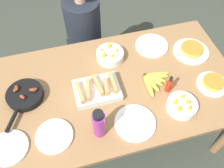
{
  "coord_description": "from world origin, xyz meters",
  "views": [
    {
      "loc": [
        -0.25,
        -0.9,
        2.07
      ],
      "look_at": [
        0.0,
        0.0,
        0.75
      ],
      "focal_mm": 38.0,
      "sensor_mm": 36.0,
      "label": 1
    }
  ],
  "objects_px": {
    "melon_tray": "(97,90)",
    "frittata_plate_center": "(213,83)",
    "empty_plate_mid_edge": "(54,136)",
    "person_figure": "(85,41)",
    "fruit_bowl_citrus": "(110,55)",
    "empty_plate_far_right": "(152,46)",
    "banana_bunch": "(153,80)",
    "water_bottle": "(99,124)",
    "skillet": "(25,96)",
    "hot_sauce_bottle": "(169,85)",
    "empty_plate_far_left": "(135,123)",
    "frittata_plate_side": "(191,50)",
    "fruit_bowl_mango": "(182,105)",
    "empty_plate_near_front": "(9,148)"
  },
  "relations": [
    {
      "from": "person_figure",
      "to": "fruit_bowl_citrus",
      "type": "bearing_deg",
      "value": -76.31
    },
    {
      "from": "person_figure",
      "to": "skillet",
      "type": "bearing_deg",
      "value": -127.61
    },
    {
      "from": "fruit_bowl_citrus",
      "to": "frittata_plate_center",
      "type": "bearing_deg",
      "value": -34.46
    },
    {
      "from": "empty_plate_far_left",
      "to": "person_figure",
      "type": "relative_size",
      "value": 0.22
    },
    {
      "from": "empty_plate_far_right",
      "to": "skillet",
      "type": "bearing_deg",
      "value": -166.98
    },
    {
      "from": "banana_bunch",
      "to": "water_bottle",
      "type": "bearing_deg",
      "value": -148.64
    },
    {
      "from": "banana_bunch",
      "to": "skillet",
      "type": "relative_size",
      "value": 0.55
    },
    {
      "from": "banana_bunch",
      "to": "empty_plate_far_right",
      "type": "xyz_separation_m",
      "value": [
        0.11,
        0.32,
        -0.01
      ]
    },
    {
      "from": "fruit_bowl_mango",
      "to": "person_figure",
      "type": "bearing_deg",
      "value": 113.87
    },
    {
      "from": "person_figure",
      "to": "empty_plate_far_left",
      "type": "bearing_deg",
      "value": -83.09
    },
    {
      "from": "fruit_bowl_mango",
      "to": "person_figure",
      "type": "relative_size",
      "value": 0.17
    },
    {
      "from": "frittata_plate_center",
      "to": "empty_plate_far_right",
      "type": "bearing_deg",
      "value": 120.65
    },
    {
      "from": "frittata_plate_center",
      "to": "frittata_plate_side",
      "type": "distance_m",
      "value": 0.32
    },
    {
      "from": "melon_tray",
      "to": "skillet",
      "type": "relative_size",
      "value": 0.81
    },
    {
      "from": "banana_bunch",
      "to": "melon_tray",
      "type": "relative_size",
      "value": 0.67
    },
    {
      "from": "melon_tray",
      "to": "frittata_plate_center",
      "type": "relative_size",
      "value": 1.42
    },
    {
      "from": "skillet",
      "to": "empty_plate_far_right",
      "type": "distance_m",
      "value": 1.01
    },
    {
      "from": "empty_plate_far_right",
      "to": "fruit_bowl_citrus",
      "type": "bearing_deg",
      "value": -174.65
    },
    {
      "from": "banana_bunch",
      "to": "hot_sauce_bottle",
      "type": "relative_size",
      "value": 1.44
    },
    {
      "from": "water_bottle",
      "to": "empty_plate_far_left",
      "type": "bearing_deg",
      "value": -1.18
    },
    {
      "from": "empty_plate_near_front",
      "to": "fruit_bowl_mango",
      "type": "bearing_deg",
      "value": -0.7
    },
    {
      "from": "fruit_bowl_mango",
      "to": "hot_sauce_bottle",
      "type": "relative_size",
      "value": 1.38
    },
    {
      "from": "skillet",
      "to": "empty_plate_near_front",
      "type": "bearing_deg",
      "value": 7.18
    },
    {
      "from": "frittata_plate_center",
      "to": "fruit_bowl_mango",
      "type": "xyz_separation_m",
      "value": [
        -0.29,
        -0.11,
        0.01
      ]
    },
    {
      "from": "banana_bunch",
      "to": "fruit_bowl_citrus",
      "type": "bearing_deg",
      "value": 129.14
    },
    {
      "from": "skillet",
      "to": "empty_plate_far_right",
      "type": "height_order",
      "value": "skillet"
    },
    {
      "from": "frittata_plate_side",
      "to": "person_figure",
      "type": "relative_size",
      "value": 0.23
    },
    {
      "from": "fruit_bowl_citrus",
      "to": "banana_bunch",
      "type": "bearing_deg",
      "value": -50.86
    },
    {
      "from": "frittata_plate_center",
      "to": "fruit_bowl_citrus",
      "type": "relative_size",
      "value": 1.06
    },
    {
      "from": "frittata_plate_center",
      "to": "person_figure",
      "type": "relative_size",
      "value": 0.18
    },
    {
      "from": "fruit_bowl_mango",
      "to": "hot_sauce_bottle",
      "type": "bearing_deg",
      "value": 100.37
    },
    {
      "from": "melon_tray",
      "to": "empty_plate_near_front",
      "type": "relative_size",
      "value": 1.36
    },
    {
      "from": "frittata_plate_center",
      "to": "empty_plate_mid_edge",
      "type": "bearing_deg",
      "value": -175.08
    },
    {
      "from": "frittata_plate_center",
      "to": "fruit_bowl_citrus",
      "type": "bearing_deg",
      "value": 145.54
    },
    {
      "from": "fruit_bowl_citrus",
      "to": "water_bottle",
      "type": "distance_m",
      "value": 0.61
    },
    {
      "from": "frittata_plate_center",
      "to": "skillet",
      "type": "bearing_deg",
      "value": 169.56
    },
    {
      "from": "water_bottle",
      "to": "melon_tray",
      "type": "bearing_deg",
      "value": 79.96
    },
    {
      "from": "empty_plate_mid_edge",
      "to": "empty_plate_near_front",
      "type": "bearing_deg",
      "value": -179.1
    },
    {
      "from": "banana_bunch",
      "to": "empty_plate_mid_edge",
      "type": "height_order",
      "value": "banana_bunch"
    },
    {
      "from": "melon_tray",
      "to": "empty_plate_mid_edge",
      "type": "xyz_separation_m",
      "value": [
        -0.32,
        -0.24,
        -0.03
      ]
    },
    {
      "from": "banana_bunch",
      "to": "fruit_bowl_citrus",
      "type": "height_order",
      "value": "fruit_bowl_citrus"
    },
    {
      "from": "banana_bunch",
      "to": "person_figure",
      "type": "distance_m",
      "value": 0.88
    },
    {
      "from": "frittata_plate_side",
      "to": "empty_plate_mid_edge",
      "type": "relative_size",
      "value": 1.18
    },
    {
      "from": "water_bottle",
      "to": "hot_sauce_bottle",
      "type": "bearing_deg",
      "value": 18.82
    },
    {
      "from": "water_bottle",
      "to": "empty_plate_far_right",
      "type": "bearing_deg",
      "value": 46.54
    },
    {
      "from": "skillet",
      "to": "frittata_plate_center",
      "type": "xyz_separation_m",
      "value": [
        1.26,
        -0.23,
        -0.01
      ]
    },
    {
      "from": "water_bottle",
      "to": "person_figure",
      "type": "relative_size",
      "value": 0.2
    },
    {
      "from": "banana_bunch",
      "to": "hot_sauce_bottle",
      "type": "bearing_deg",
      "value": -53.81
    },
    {
      "from": "banana_bunch",
      "to": "skillet",
      "type": "height_order",
      "value": "skillet"
    },
    {
      "from": "water_bottle",
      "to": "empty_plate_mid_edge",
      "type": "bearing_deg",
      "value": 171.51
    }
  ]
}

